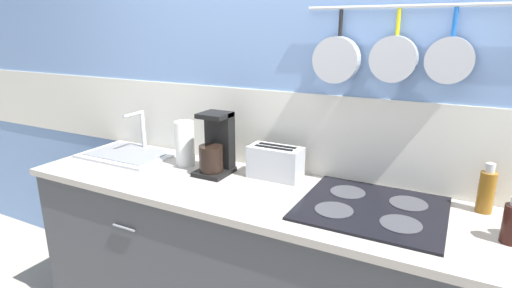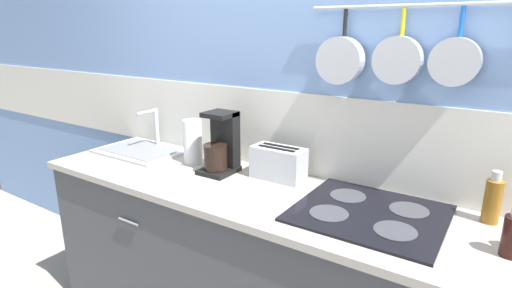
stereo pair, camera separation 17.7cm
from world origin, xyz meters
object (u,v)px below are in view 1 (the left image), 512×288
Objects in this scene: paper_towel_roll at (185,143)px; coffee_maker at (216,148)px; bottle_cooking_wine at (486,191)px; toaster at (275,162)px.

coffee_maker is at bearing -7.22° from paper_towel_roll.
coffee_maker is 1.52× the size of bottle_cooking_wine.
coffee_maker is at bearing -174.48° from bottle_cooking_wine.
paper_towel_roll is at bearing 172.78° from coffee_maker.
bottle_cooking_wine is at bearing 5.52° from coffee_maker.
paper_towel_roll is 0.86× the size of toaster.
coffee_maker is at bearing -166.90° from toaster.
coffee_maker is 1.13× the size of toaster.
coffee_maker is 1.27m from bottle_cooking_wine.
paper_towel_roll is 0.76× the size of coffee_maker.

